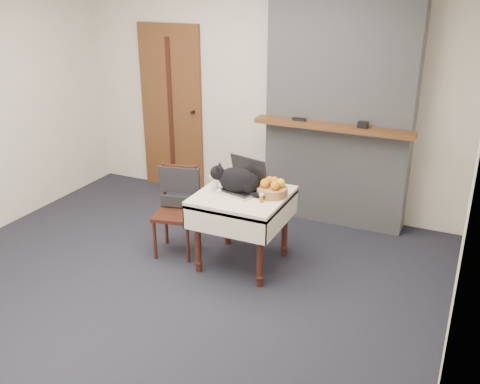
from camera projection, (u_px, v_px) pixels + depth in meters
The scene contains 12 objects.
ground at pixel (175, 280), 4.73m from camera, with size 4.50×4.50×0.00m, color black.
room_shell at pixel (195, 70), 4.46m from camera, with size 4.52×4.01×2.61m.
door at pixel (172, 109), 6.48m from camera, with size 0.82×0.10×2.00m.
chimney at pixel (340, 103), 5.44m from camera, with size 1.62×0.48×2.60m.
side_table at pixel (243, 205), 4.78m from camera, with size 0.78×0.78×0.70m.
laptop at pixel (242, 182), 4.81m from camera, with size 0.46×0.42×0.29m.
cat at pixel (238, 181), 4.73m from camera, with size 0.55×0.27×0.26m.
cream_jar at pixel (216, 185), 4.84m from camera, with size 0.06×0.06×0.07m, color white.
pill_bottle at pixel (261, 198), 4.55m from camera, with size 0.04×0.04×0.08m.
fruit_basket at pixel (272, 189), 4.69m from camera, with size 0.28×0.28×0.16m.
desk_clutter at pixel (260, 194), 4.74m from camera, with size 0.13×0.01×0.01m, color black.
chair at pixel (178, 197), 5.07m from camera, with size 0.46×0.45×0.85m.
Camera 1 is at (2.24, -3.47, 2.49)m, focal length 40.00 mm.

